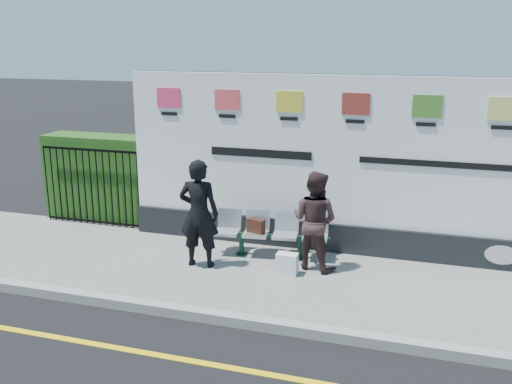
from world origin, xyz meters
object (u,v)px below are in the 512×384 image
bench (270,245)px  woman_right (315,220)px  woman_left (199,213)px  billboard (353,178)px

bench → woman_right: size_ratio=1.19×
woman_left → woman_right: (1.78, 0.44, -0.08)m
woman_left → woman_right: woman_left is taller
bench → woman_left: bearing=-151.1°
billboard → woman_right: bearing=-117.2°
woman_left → woman_right: bearing=-172.4°
bench → woman_left: (-0.98, -0.72, 0.68)m
bench → woman_right: (0.80, -0.27, 0.59)m
woman_right → woman_left: bearing=31.5°
bench → woman_right: bearing=-26.1°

